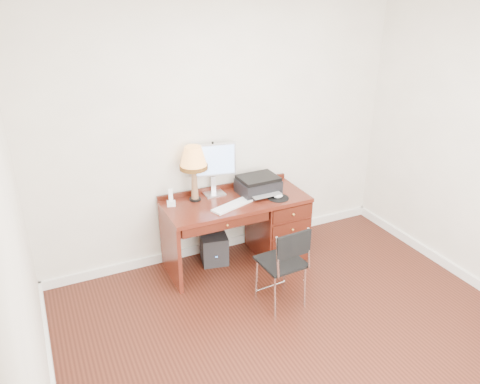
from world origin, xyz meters
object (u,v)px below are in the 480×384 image
leg_lamp (193,161)px  phone (171,200)px  printer (258,185)px  equipment_box (214,249)px  desk (262,222)px  monitor (213,163)px  chair (285,259)px

leg_lamp → phone: bearing=-177.1°
printer → equipment_box: 0.85m
printer → phone: (-0.93, 0.10, -0.04)m
desk → equipment_box: desk is taller
phone → printer: bearing=9.3°
monitor → desk: bearing=-15.2°
leg_lamp → monitor: bearing=17.2°
monitor → chair: size_ratio=0.67×
leg_lamp → desk: bearing=-13.0°
desk → phone: bearing=171.2°
printer → equipment_box: (-0.50, 0.04, -0.68)m
monitor → equipment_box: size_ratio=1.72×
desk → leg_lamp: leg_lamp is taller
leg_lamp → equipment_box: (0.17, -0.07, -1.02)m
equipment_box → phone: bearing=-175.4°
desk → printer: 0.43m
printer → leg_lamp: 0.76m
monitor → printer: (0.44, -0.18, -0.26)m
leg_lamp → phone: (-0.26, -0.01, -0.37)m
phone → equipment_box: (0.43, -0.05, -0.64)m
equipment_box → chair: bearing=-60.6°
monitor → phone: 0.58m
printer → phone: size_ratio=2.39×
desk → leg_lamp: bearing=167.0°
equipment_box → desk: bearing=1.7°
printer → phone: 0.94m
monitor → leg_lamp: leg_lamp is taller
leg_lamp → equipment_box: bearing=-21.8°
monitor → printer: bearing=-11.4°
printer → leg_lamp: bearing=169.1°
phone → equipment_box: bearing=8.1°
monitor → chair: bearing=-66.3°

